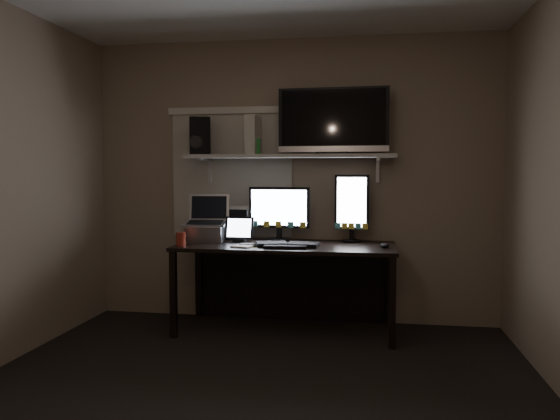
% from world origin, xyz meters
% --- Properties ---
extents(floor, '(3.60, 3.60, 0.00)m').
position_xyz_m(floor, '(0.00, 0.00, 0.00)').
color(floor, black).
rests_on(floor, ground).
extents(back_wall, '(3.60, 0.00, 3.60)m').
position_xyz_m(back_wall, '(0.00, 1.80, 1.25)').
color(back_wall, '#816F5C').
rests_on(back_wall, floor).
extents(window_blinds, '(1.10, 0.02, 1.10)m').
position_xyz_m(window_blinds, '(-0.55, 1.79, 1.30)').
color(window_blinds, beige).
rests_on(window_blinds, back_wall).
extents(desk, '(1.80, 0.75, 0.73)m').
position_xyz_m(desk, '(0.00, 1.55, 0.55)').
color(desk, black).
rests_on(desk, floor).
extents(wall_shelf, '(1.80, 0.35, 0.03)m').
position_xyz_m(wall_shelf, '(0.00, 1.62, 1.46)').
color(wall_shelf, '#ABABA6').
rests_on(wall_shelf, back_wall).
extents(monitor_landscape, '(0.55, 0.13, 0.48)m').
position_xyz_m(monitor_landscape, '(-0.10, 1.66, 0.97)').
color(monitor_landscape, black).
rests_on(monitor_landscape, desk).
extents(monitor_portrait, '(0.30, 0.09, 0.59)m').
position_xyz_m(monitor_portrait, '(0.53, 1.67, 1.02)').
color(monitor_portrait, black).
rests_on(monitor_portrait, desk).
extents(keyboard, '(0.53, 0.25, 0.03)m').
position_xyz_m(keyboard, '(0.03, 1.31, 0.75)').
color(keyboard, black).
rests_on(keyboard, desk).
extents(mouse, '(0.09, 0.12, 0.04)m').
position_xyz_m(mouse, '(0.81, 1.34, 0.75)').
color(mouse, black).
rests_on(mouse, desk).
extents(notepad, '(0.20, 0.24, 0.01)m').
position_xyz_m(notepad, '(-0.31, 1.25, 0.74)').
color(notepad, silver).
rests_on(notepad, desk).
extents(tablet, '(0.26, 0.13, 0.22)m').
position_xyz_m(tablet, '(-0.41, 1.50, 0.84)').
color(tablet, black).
rests_on(tablet, desk).
extents(file_sorter, '(0.23, 0.11, 0.29)m').
position_xyz_m(file_sorter, '(-0.49, 1.70, 0.87)').
color(file_sorter, black).
rests_on(file_sorter, desk).
extents(laptop, '(0.38, 0.33, 0.40)m').
position_xyz_m(laptop, '(-0.71, 1.49, 0.93)').
color(laptop, '#B6B6BB').
rests_on(laptop, desk).
extents(cup, '(0.10, 0.10, 0.11)m').
position_xyz_m(cup, '(-0.82, 1.18, 0.79)').
color(cup, maroon).
rests_on(cup, desk).
extents(sticky_notes, '(0.34, 0.28, 0.00)m').
position_xyz_m(sticky_notes, '(-0.13, 1.28, 0.73)').
color(sticky_notes, gold).
rests_on(sticky_notes, desk).
extents(tv, '(0.94, 0.20, 0.56)m').
position_xyz_m(tv, '(0.37, 1.66, 1.76)').
color(tv, black).
rests_on(tv, wall_shelf).
extents(game_console, '(0.09, 0.28, 0.33)m').
position_xyz_m(game_console, '(-0.31, 1.60, 1.65)').
color(game_console, beige).
rests_on(game_console, wall_shelf).
extents(speaker, '(0.24, 0.26, 0.32)m').
position_xyz_m(speaker, '(-0.79, 1.60, 1.64)').
color(speaker, black).
rests_on(speaker, wall_shelf).
extents(bottles, '(0.21, 0.06, 0.13)m').
position_xyz_m(bottles, '(-0.31, 1.57, 1.55)').
color(bottles, '#A50F0C').
rests_on(bottles, wall_shelf).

